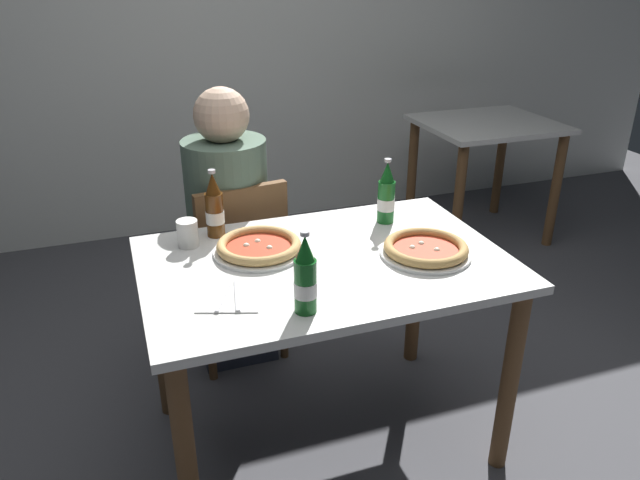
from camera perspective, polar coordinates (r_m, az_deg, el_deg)
name	(u,v)px	position (r m, az deg, el deg)	size (l,w,h in m)	color
ground_plane	(324,435)	(2.45, 0.41, -17.71)	(8.00, 8.00, 0.00)	#4C4C51
back_wall_tiled	(201,23)	(3.96, -11.05, 19.29)	(7.00, 0.10, 2.60)	white
dining_table_main	(325,290)	(2.07, 0.46, -4.67)	(1.20, 0.80, 0.75)	silver
chair_behind_table	(236,261)	(2.62, -7.86, -2.00)	(0.45, 0.45, 0.85)	brown
diner_seated	(230,235)	(2.62, -8.44, 0.42)	(0.34, 0.34, 1.21)	#2D3342
dining_table_background	(485,147)	(3.96, 15.16, 8.42)	(0.80, 0.70, 0.75)	silver
pizza_margherita_near	(426,249)	(2.07, 9.84, -0.85)	(0.31, 0.31, 0.04)	white
pizza_marinara_far	(259,247)	(2.07, -5.72, -0.65)	(0.31, 0.31, 0.04)	white
beer_bottle_left	(305,279)	(1.69, -1.38, -3.63)	(0.07, 0.07, 0.25)	#14591E
beer_bottle_center	(386,196)	(2.28, 6.21, 4.12)	(0.07, 0.07, 0.25)	#14591E
beer_bottle_right	(214,208)	(2.19, -9.83, 2.92)	(0.07, 0.07, 0.25)	#512D0F
napkin_with_cutlery	(231,297)	(1.82, -8.35, -5.24)	(0.23, 0.23, 0.01)	white
paper_cup	(188,233)	(2.14, -12.25, 0.61)	(0.07, 0.07, 0.10)	white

